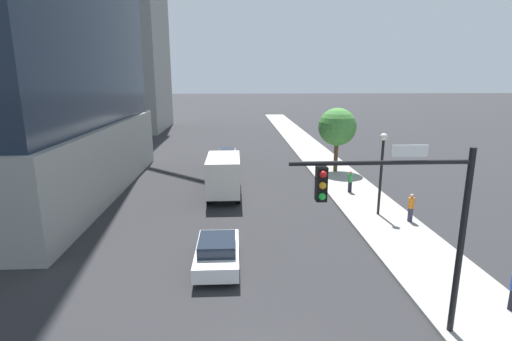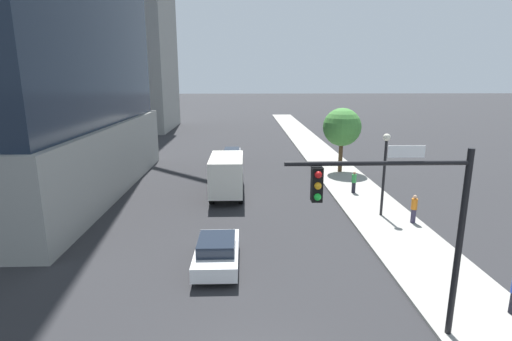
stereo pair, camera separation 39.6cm
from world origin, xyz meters
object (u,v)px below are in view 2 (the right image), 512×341
(traffic_light_pole, at_px, (401,209))
(pedestrian_green_shirt, at_px, (354,182))
(street_lamp, at_px, (385,162))
(car_gray, at_px, (232,154))
(pedestrian_orange_shirt, at_px, (414,209))
(street_tree, at_px, (342,127))
(car_white, at_px, (217,252))
(construction_building, at_px, (123,5))
(box_truck, at_px, (227,172))

(traffic_light_pole, bearing_deg, pedestrian_green_shirt, 78.76)
(traffic_light_pole, distance_m, street_lamp, 11.98)
(car_gray, xyz_separation_m, pedestrian_orange_shirt, (11.05, -17.85, 0.24))
(traffic_light_pole, relative_size, street_tree, 1.11)
(pedestrian_green_shirt, bearing_deg, car_white, -130.17)
(street_lamp, bearing_deg, construction_building, 122.17)
(construction_building, relative_size, street_lamp, 8.68)
(street_tree, bearing_deg, pedestrian_orange_shirt, -84.45)
(construction_building, bearing_deg, car_white, -70.45)
(car_white, relative_size, pedestrian_orange_shirt, 2.54)
(pedestrian_orange_shirt, relative_size, pedestrian_green_shirt, 1.06)
(traffic_light_pole, distance_m, pedestrian_orange_shirt, 11.75)
(traffic_light_pole, relative_size, box_truck, 0.92)
(construction_building, relative_size, car_gray, 9.22)
(construction_building, xyz_separation_m, street_lamp, (27.16, -43.18, -15.74))
(construction_building, height_order, car_gray, construction_building)
(street_tree, height_order, pedestrian_green_shirt, street_tree)
(street_lamp, relative_size, box_truck, 0.73)
(traffic_light_pole, distance_m, pedestrian_green_shirt, 16.84)
(construction_building, relative_size, traffic_light_pole, 6.93)
(pedestrian_orange_shirt, height_order, pedestrian_green_shirt, pedestrian_orange_shirt)
(street_tree, distance_m, car_white, 20.39)
(construction_building, bearing_deg, street_lamp, -57.83)
(street_tree, bearing_deg, traffic_light_pole, -99.46)
(car_gray, relative_size, car_white, 1.12)
(street_tree, height_order, car_gray, street_tree)
(traffic_light_pole, height_order, car_gray, traffic_light_pole)
(construction_building, height_order, pedestrian_orange_shirt, construction_building)
(car_gray, distance_m, pedestrian_green_shirt, 14.93)
(pedestrian_orange_shirt, distance_m, pedestrian_green_shirt, 6.38)
(car_gray, relative_size, pedestrian_green_shirt, 3.00)
(pedestrian_orange_shirt, bearing_deg, box_truck, 150.08)
(street_lamp, relative_size, street_tree, 0.89)
(construction_building, distance_m, street_tree, 44.59)
(construction_building, xyz_separation_m, pedestrian_orange_shirt, (28.57, -44.53, -18.25))
(car_white, xyz_separation_m, box_truck, (-0.00, 11.18, 0.97))
(street_lamp, distance_m, street_tree, 11.39)
(street_tree, distance_m, car_gray, 11.57)
(street_lamp, height_order, car_white, street_lamp)
(traffic_light_pole, bearing_deg, street_tree, 80.54)
(street_tree, distance_m, pedestrian_orange_shirt, 13.15)
(street_tree, bearing_deg, pedestrian_green_shirt, -95.03)
(car_gray, distance_m, pedestrian_orange_shirt, 20.99)
(car_white, relative_size, box_truck, 0.62)
(street_lamp, bearing_deg, pedestrian_orange_shirt, -43.59)
(construction_building, distance_m, street_lamp, 53.39)
(car_white, bearing_deg, pedestrian_green_shirt, 49.83)
(construction_building, height_order, box_truck, construction_building)
(car_gray, distance_m, car_white, 22.67)
(pedestrian_orange_shirt, bearing_deg, traffic_light_pole, -116.61)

